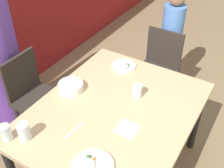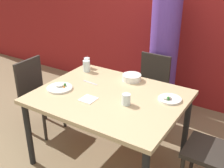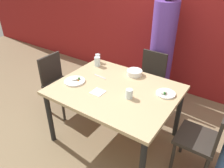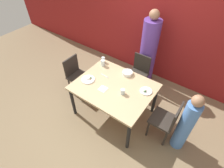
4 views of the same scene
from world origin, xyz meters
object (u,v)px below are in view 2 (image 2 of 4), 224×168
at_px(chair_adult_spot, 150,87).
at_px(person_adult, 163,54).
at_px(chair_child_spot, 218,150).
at_px(glass_water_tall, 87,63).
at_px(bowl_curry, 132,77).
at_px(plate_rice_adult, 60,87).

height_order(chair_adult_spot, person_adult, person_adult).
xyz_separation_m(chair_child_spot, glass_water_tall, (-1.63, 0.38, 0.33)).
height_order(chair_child_spot, person_adult, person_adult).
distance_m(chair_child_spot, bowl_curry, 1.10).
height_order(chair_child_spot, plate_rice_adult, chair_child_spot).
bearing_deg(chair_adult_spot, bowl_curry, -91.36).
height_order(chair_adult_spot, chair_child_spot, same).
distance_m(chair_child_spot, plate_rice_adult, 1.56).
bearing_deg(person_adult, chair_adult_spot, -90.00).
bearing_deg(chair_adult_spot, chair_child_spot, -38.89).
height_order(person_adult, plate_rice_adult, person_adult).
xyz_separation_m(chair_adult_spot, person_adult, (0.00, 0.36, 0.32)).
bearing_deg(plate_rice_adult, chair_child_spot, 8.21).
bearing_deg(plate_rice_adult, person_adult, 69.22).
relative_size(chair_child_spot, person_adult, 0.50).
distance_m(plate_rice_adult, glass_water_tall, 0.61).
bearing_deg(chair_adult_spot, plate_rice_adult, -117.08).
distance_m(chair_child_spot, glass_water_tall, 1.70).
distance_m(chair_adult_spot, person_adult, 0.48).
relative_size(chair_adult_spot, bowl_curry, 4.40).
xyz_separation_m(chair_adult_spot, bowl_curry, (-0.01, -0.47, 0.30)).
distance_m(person_adult, plate_rice_adult, 1.48).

